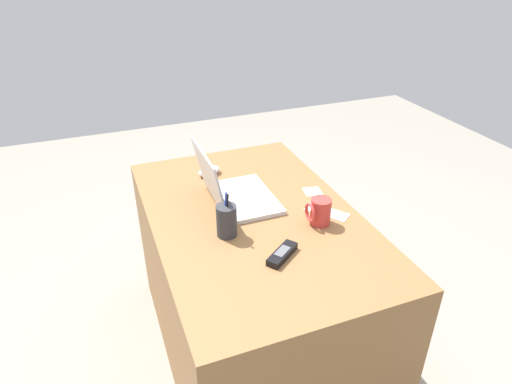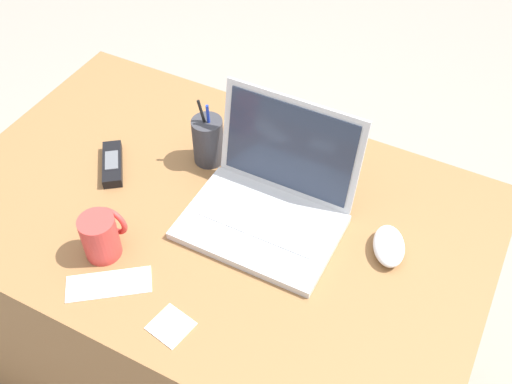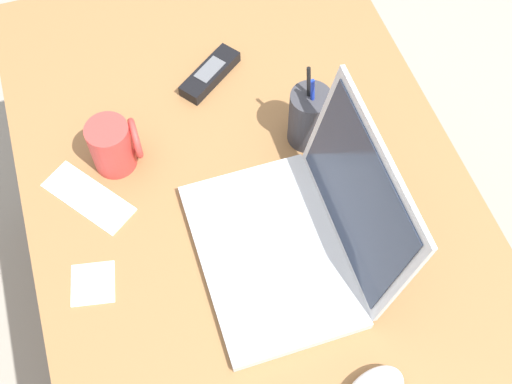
{
  "view_description": "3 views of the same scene",
  "coord_description": "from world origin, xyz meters",
  "px_view_note": "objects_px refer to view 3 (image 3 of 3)",
  "views": [
    {
      "loc": [
        -1.37,
        0.52,
        1.67
      ],
      "look_at": [
        0.09,
        -0.04,
        0.78
      ],
      "focal_mm": 31.5,
      "sensor_mm": 36.0,
      "label": 1
    },
    {
      "loc": [
        0.5,
        -0.76,
        1.76
      ],
      "look_at": [
        0.08,
        0.04,
        0.8
      ],
      "focal_mm": 42.54,
      "sensor_mm": 36.0,
      "label": 2
    },
    {
      "loc": [
        0.56,
        -0.17,
        1.76
      ],
      "look_at": [
        0.01,
        0.0,
        0.77
      ],
      "focal_mm": 47.27,
      "sensor_mm": 36.0,
      "label": 3
    }
  ],
  "objects_px": {
    "cordless_phone": "(210,74)",
    "pen_holder": "(309,117)",
    "coffee_mug_white": "(114,145)",
    "laptop": "(299,235)"
  },
  "relations": [
    {
      "from": "cordless_phone",
      "to": "pen_holder",
      "type": "height_order",
      "value": "pen_holder"
    },
    {
      "from": "cordless_phone",
      "to": "pen_holder",
      "type": "distance_m",
      "value": 0.24
    },
    {
      "from": "cordless_phone",
      "to": "pen_holder",
      "type": "bearing_deg",
      "value": 34.67
    },
    {
      "from": "coffee_mug_white",
      "to": "cordless_phone",
      "type": "height_order",
      "value": "coffee_mug_white"
    },
    {
      "from": "coffee_mug_white",
      "to": "cordless_phone",
      "type": "relative_size",
      "value": 0.74
    },
    {
      "from": "laptop",
      "to": "pen_holder",
      "type": "xyz_separation_m",
      "value": [
        -0.21,
        0.09,
        0.01
      ]
    },
    {
      "from": "coffee_mug_white",
      "to": "pen_holder",
      "type": "relative_size",
      "value": 0.58
    },
    {
      "from": "laptop",
      "to": "cordless_phone",
      "type": "relative_size",
      "value": 2.41
    },
    {
      "from": "coffee_mug_white",
      "to": "pen_holder",
      "type": "distance_m",
      "value": 0.35
    },
    {
      "from": "coffee_mug_white",
      "to": "pen_holder",
      "type": "xyz_separation_m",
      "value": [
        0.05,
        0.34,
        0.01
      ]
    }
  ]
}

